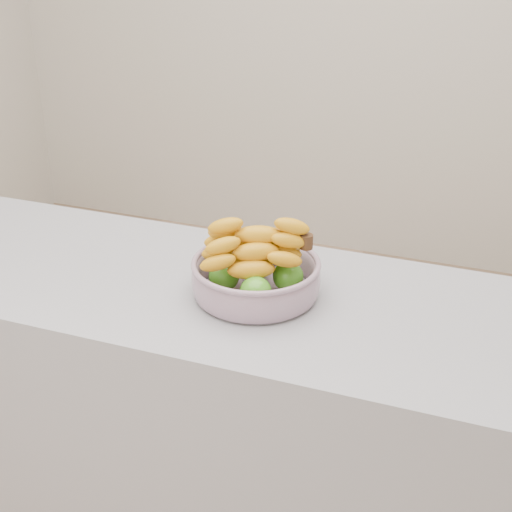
{
  "coord_description": "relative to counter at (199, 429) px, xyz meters",
  "views": [
    {
      "loc": [
        0.67,
        -1.5,
        1.72
      ],
      "look_at": [
        0.16,
        -0.14,
        1.0
      ],
      "focal_mm": 50.0,
      "sensor_mm": 36.0,
      "label": 1
    }
  ],
  "objects": [
    {
      "name": "counter",
      "position": [
        0.0,
        0.0,
        0.0
      ],
      "size": [
        2.0,
        0.6,
        0.9
      ],
      "primitive_type": "cube",
      "color": "#A4A3AB",
      "rests_on": "ground"
    },
    {
      "name": "fruit_bowl",
      "position": [
        0.16,
        -0.0,
        0.51
      ],
      "size": [
        0.3,
        0.3,
        0.17
      ],
      "rotation": [
        0.0,
        0.0,
        0.34
      ],
      "color": "#ABBDCD",
      "rests_on": "counter"
    }
  ]
}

